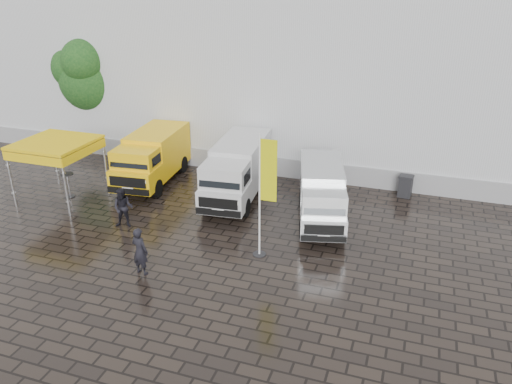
% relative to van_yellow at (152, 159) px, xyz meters
% --- Properties ---
extents(ground, '(120.00, 120.00, 0.00)m').
position_rel_van_yellow_xyz_m(ground, '(6.82, -5.14, -1.25)').
color(ground, black).
rests_on(ground, ground).
extents(exhibition_hall, '(44.00, 16.00, 12.00)m').
position_rel_van_yellow_xyz_m(exhibition_hall, '(8.82, 10.86, 4.75)').
color(exhibition_hall, silver).
rests_on(exhibition_hall, ground).
extents(hall_plinth, '(44.00, 0.15, 1.00)m').
position_rel_van_yellow_xyz_m(hall_plinth, '(8.82, 2.81, -0.75)').
color(hall_plinth, gray).
rests_on(hall_plinth, ground).
extents(van_yellow, '(2.58, 5.59, 2.50)m').
position_rel_van_yellow_xyz_m(van_yellow, '(0.00, 0.00, 0.00)').
color(van_yellow, yellow).
rests_on(van_yellow, ground).
extents(van_white, '(2.55, 6.14, 2.59)m').
position_rel_van_yellow_xyz_m(van_white, '(4.72, -0.44, 0.04)').
color(van_white, silver).
rests_on(van_white, ground).
extents(van_silver, '(3.02, 5.57, 2.30)m').
position_rel_van_yellow_xyz_m(van_silver, '(8.95, -1.53, -0.10)').
color(van_silver, silver).
rests_on(van_silver, ground).
extents(canopy_tent, '(3.14, 3.14, 2.83)m').
position_rel_van_yellow_xyz_m(canopy_tent, '(-3.01, -3.25, 1.39)').
color(canopy_tent, silver).
rests_on(canopy_tent, ground).
extents(flagpole, '(0.88, 0.50, 4.76)m').
position_rel_van_yellow_xyz_m(flagpole, '(7.58, -5.18, 1.39)').
color(flagpole, black).
rests_on(flagpole, ground).
extents(tree, '(3.79, 3.92, 6.81)m').
position_rel_van_yellow_xyz_m(tree, '(-6.00, 4.08, 3.12)').
color(tree, black).
rests_on(tree, ground).
extents(cocktail_table, '(0.60, 0.60, 1.17)m').
position_rel_van_yellow_xyz_m(cocktail_table, '(-2.85, -2.96, -0.67)').
color(cocktail_table, black).
rests_on(cocktail_table, ground).
extents(wheelie_bin, '(0.71, 0.71, 1.05)m').
position_rel_van_yellow_xyz_m(wheelie_bin, '(12.23, 2.24, -0.73)').
color(wheelie_bin, black).
rests_on(wheelie_bin, ground).
extents(person_front, '(0.71, 0.53, 1.78)m').
position_rel_van_yellow_xyz_m(person_front, '(3.86, -7.71, -0.36)').
color(person_front, black).
rests_on(person_front, ground).
extents(person_tent, '(1.00, 0.87, 1.72)m').
position_rel_van_yellow_xyz_m(person_tent, '(1.33, -4.80, -0.39)').
color(person_tent, black).
rests_on(person_tent, ground).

